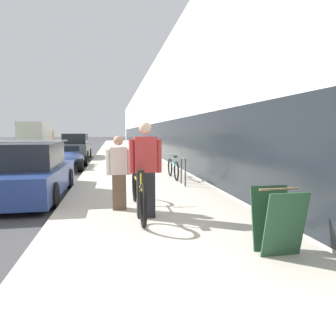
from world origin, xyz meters
TOP-DOWN VIEW (x-y plane):
  - sidewalk_slab at (5.84, 21.00)m, footprint 4.12×70.00m
  - storefront_facade at (12.94, 29.00)m, footprint 10.01×70.00m
  - tandem_bicycle at (5.50, 1.53)m, footprint 0.52×2.82m
  - person_rider at (5.62, 1.17)m, footprint 0.62×0.24m
  - person_bystander at (5.12, 1.87)m, footprint 0.53×0.21m
  - bike_rack_hoop at (7.15, 4.51)m, footprint 0.05×0.60m
  - cruiser_bike_nearest at (7.11, 5.91)m, footprint 0.52×1.79m
  - sandwich_board_sign at (7.17, -0.89)m, footprint 0.56×0.56m
  - parked_sedan_curbside at (2.76, 3.90)m, footprint 1.99×4.30m
  - vintage_roadster_curbside at (2.83, 10.17)m, footprint 1.79×3.96m
  - parked_sedan_far at (2.64, 15.89)m, footprint 1.74×4.27m
  - moving_truck at (-2.47, 27.67)m, footprint 2.41×6.19m

SIDE VIEW (x-z plane):
  - sidewalk_slab at x=5.84m, z-range 0.00..0.10m
  - cruiser_bike_nearest at x=7.11m, z-range 0.04..0.88m
  - vintage_roadster_curbside at x=2.83m, z-range -0.07..1.00m
  - tandem_bicycle at x=5.50m, z-range 0.03..1.00m
  - sandwich_board_sign at x=7.17m, z-range 0.10..1.00m
  - bike_rack_hoop at x=7.15m, z-range 0.19..1.04m
  - parked_sedan_curbside at x=2.76m, z-range -0.10..1.42m
  - parked_sedan_far at x=2.64m, z-range -0.08..1.57m
  - person_bystander at x=5.12m, z-range 0.11..1.67m
  - person_rider at x=5.62m, z-range 0.11..1.94m
  - moving_truck at x=-2.47m, z-range 0.02..2.73m
  - storefront_facade at x=12.94m, z-range -0.01..6.61m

